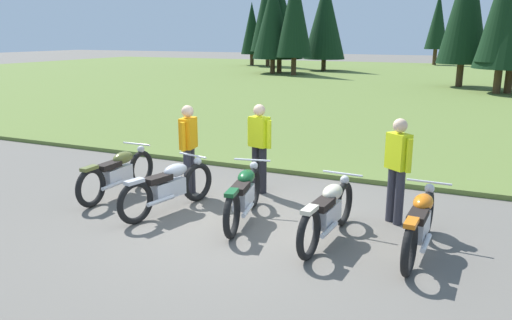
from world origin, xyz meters
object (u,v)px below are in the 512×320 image
(rider_in_hivis_vest, at_px, (259,143))
(rider_checking_bike, at_px, (397,165))
(motorcycle_cream, at_px, (328,212))
(rider_near_row_end, at_px, (189,145))
(motorcycle_olive, at_px, (118,172))
(motorcycle_silver, at_px, (169,186))
(motorcycle_orange, at_px, (420,223))
(motorcycle_british_green, at_px, (244,194))

(rider_in_hivis_vest, height_order, rider_checking_bike, same)
(motorcycle_cream, bearing_deg, rider_near_row_end, 160.88)
(motorcycle_olive, distance_m, motorcycle_silver, 1.39)
(rider_checking_bike, bearing_deg, rider_near_row_end, -178.50)
(motorcycle_orange, bearing_deg, rider_in_hivis_vest, 152.53)
(motorcycle_british_green, distance_m, rider_near_row_end, 1.80)
(motorcycle_olive, relative_size, motorcycle_cream, 1.00)
(motorcycle_olive, bearing_deg, motorcycle_cream, -5.78)
(motorcycle_silver, relative_size, motorcycle_british_green, 1.00)
(motorcycle_olive, bearing_deg, motorcycle_silver, -14.16)
(motorcycle_british_green, relative_size, rider_checking_bike, 1.24)
(motorcycle_cream, xyz_separation_m, rider_checking_bike, (0.75, 1.13, 0.51))
(rider_in_hivis_vest, bearing_deg, motorcycle_british_green, -74.81)
(motorcycle_olive, relative_size, motorcycle_orange, 1.00)
(motorcycle_british_green, relative_size, rider_near_row_end, 1.24)
(motorcycle_orange, height_order, rider_near_row_end, rider_near_row_end)
(motorcycle_british_green, distance_m, rider_checking_bike, 2.44)
(motorcycle_olive, xyz_separation_m, rider_near_row_end, (1.16, 0.61, 0.51))
(motorcycle_olive, height_order, rider_near_row_end, rider_near_row_end)
(motorcycle_silver, relative_size, rider_in_hivis_vest, 1.24)
(motorcycle_orange, relative_size, rider_near_row_end, 1.26)
(rider_near_row_end, bearing_deg, rider_checking_bike, 1.50)
(motorcycle_olive, relative_size, motorcycle_silver, 1.01)
(motorcycle_silver, height_order, motorcycle_orange, same)
(rider_in_hivis_vest, height_order, rider_near_row_end, same)
(rider_in_hivis_vest, bearing_deg, motorcycle_orange, -27.47)
(motorcycle_orange, xyz_separation_m, rider_checking_bike, (-0.50, 1.05, 0.51))
(motorcycle_british_green, height_order, motorcycle_cream, same)
(motorcycle_silver, xyz_separation_m, motorcycle_orange, (4.03, -0.00, 0.00))
(motorcycle_silver, relative_size, rider_near_row_end, 1.24)
(motorcycle_silver, xyz_separation_m, rider_near_row_end, (-0.19, 0.95, 0.51))
(rider_in_hivis_vest, relative_size, rider_near_row_end, 1.00)
(rider_checking_bike, xyz_separation_m, rider_near_row_end, (-3.72, -0.10, 0.00))
(motorcycle_orange, bearing_deg, motorcycle_silver, 179.95)
(motorcycle_cream, relative_size, rider_in_hivis_vest, 1.26)
(motorcycle_british_green, height_order, rider_checking_bike, rider_checking_bike)
(motorcycle_olive, xyz_separation_m, motorcycle_silver, (1.35, -0.34, 0.00))
(rider_checking_bike, relative_size, rider_near_row_end, 1.00)
(motorcycle_silver, xyz_separation_m, motorcycle_cream, (2.78, -0.08, 0.00))
(rider_in_hivis_vest, xyz_separation_m, rider_checking_bike, (2.60, -0.56, 0.00))
(motorcycle_olive, xyz_separation_m, rider_checking_bike, (4.88, 0.71, 0.51))
(motorcycle_orange, bearing_deg, motorcycle_olive, 176.34)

